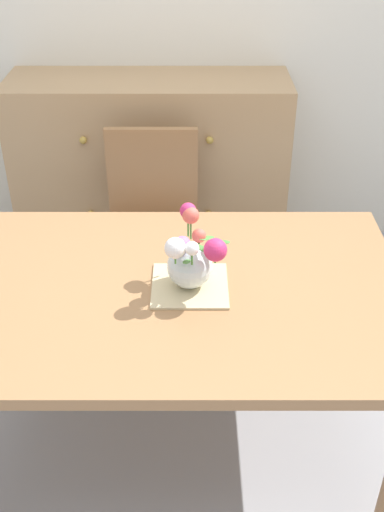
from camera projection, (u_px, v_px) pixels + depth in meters
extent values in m
plane|color=#939399|center=(184.00, 434.00, 2.41)|extent=(12.00, 12.00, 0.00)
cube|color=#9E7047|center=(182.00, 291.00, 2.03)|extent=(1.51, 1.00, 0.04)
cylinder|color=#9E7047|center=(25.00, 300.00, 2.58)|extent=(0.07, 0.07, 0.68)
cylinder|color=#9E7047|center=(344.00, 301.00, 2.58)|extent=(0.07, 0.07, 0.68)
cube|color=#9E7047|center=(154.00, 235.00, 2.80)|extent=(0.42, 0.42, 0.04)
cylinder|color=#9E7047|center=(193.00, 300.00, 2.78)|extent=(0.04, 0.04, 0.44)
cylinder|color=#9E7047|center=(114.00, 300.00, 2.78)|extent=(0.04, 0.04, 0.44)
cylinder|color=#9E7047|center=(193.00, 257.00, 3.08)|extent=(0.04, 0.04, 0.44)
cylinder|color=#9E7047|center=(122.00, 256.00, 3.08)|extent=(0.04, 0.04, 0.44)
cube|color=#9E7047|center=(155.00, 171.00, 2.83)|extent=(0.42, 0.04, 0.42)
cube|color=tan|center=(154.00, 172.00, 3.25)|extent=(1.40, 0.44, 1.00)
sphere|color=#B7933D|center=(86.00, 140.00, 2.90)|extent=(0.04, 0.04, 0.04)
sphere|color=#B7933D|center=(212.00, 140.00, 2.90)|extent=(0.04, 0.04, 0.04)
sphere|color=#B7933D|center=(93.00, 214.00, 3.12)|extent=(0.04, 0.04, 0.04)
sphere|color=#B7933D|center=(211.00, 214.00, 3.12)|extent=(0.04, 0.04, 0.04)
cube|color=#CCB789|center=(192.00, 285.00, 2.01)|extent=(0.25, 0.25, 0.01)
sphere|color=silver|center=(192.00, 266.00, 1.97)|extent=(0.15, 0.15, 0.15)
sphere|color=white|center=(177.00, 248.00, 1.86)|extent=(0.07, 0.07, 0.07)
cylinder|color=#478438|center=(178.00, 256.00, 1.87)|extent=(0.01, 0.01, 0.06)
sphere|color=#D12D66|center=(190.00, 211.00, 1.97)|extent=(0.05, 0.05, 0.05)
cylinder|color=#478438|center=(190.00, 224.00, 2.00)|extent=(0.01, 0.01, 0.10)
sphere|color=#B266C6|center=(185.00, 244.00, 1.90)|extent=(0.05, 0.05, 0.05)
cylinder|color=#478438|center=(185.00, 250.00, 1.91)|extent=(0.01, 0.01, 0.04)
sphere|color=#E55B4C|center=(201.00, 236.00, 1.97)|extent=(0.05, 0.05, 0.05)
cylinder|color=#478438|center=(201.00, 240.00, 1.97)|extent=(0.01, 0.01, 0.03)
sphere|color=white|center=(194.00, 248.00, 1.85)|extent=(0.04, 0.04, 0.04)
cylinder|color=#478438|center=(194.00, 257.00, 1.87)|extent=(0.01, 0.01, 0.06)
sphere|color=#E55B4C|center=(193.00, 215.00, 1.96)|extent=(0.06, 0.06, 0.06)
cylinder|color=#478438|center=(193.00, 227.00, 1.98)|extent=(0.01, 0.01, 0.09)
sphere|color=#D12D66|center=(218.00, 250.00, 1.86)|extent=(0.07, 0.07, 0.07)
cylinder|color=#478438|center=(217.00, 256.00, 1.88)|extent=(0.01, 0.01, 0.05)
ellipsoid|color=#478438|center=(221.00, 242.00, 1.91)|extent=(0.07, 0.03, 0.01)
ellipsoid|color=#478438|center=(209.00, 238.00, 1.97)|extent=(0.07, 0.06, 0.03)
ellipsoid|color=#478438|center=(206.00, 249.00, 1.89)|extent=(0.07, 0.06, 0.01)
ellipsoid|color=#478438|center=(189.00, 262.00, 1.88)|extent=(0.03, 0.07, 0.03)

